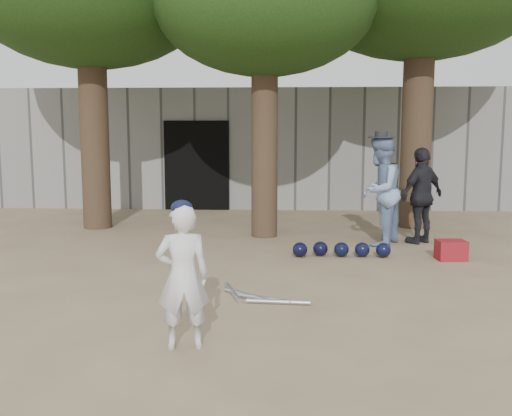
# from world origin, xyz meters

# --- Properties ---
(ground) EXTENTS (70.00, 70.00, 0.00)m
(ground) POSITION_xyz_m (0.00, 0.00, 0.00)
(ground) COLOR #937C5E
(ground) RESTS_ON ground
(boy_player) EXTENTS (0.52, 0.39, 1.29)m
(boy_player) POSITION_xyz_m (0.07, -1.36, 0.65)
(boy_player) COLOR white
(boy_player) RESTS_ON ground
(spectator_blue) EXTENTS (1.06, 1.13, 1.86)m
(spectator_blue) POSITION_xyz_m (2.59, 3.49, 0.93)
(spectator_blue) COLOR #7D98C2
(spectator_blue) RESTS_ON ground
(spectator_dark) EXTENTS (1.02, 0.91, 1.66)m
(spectator_dark) POSITION_xyz_m (3.33, 3.67, 0.83)
(spectator_dark) COLOR black
(spectator_dark) RESTS_ON ground
(red_bag) EXTENTS (0.44, 0.35, 0.30)m
(red_bag) POSITION_xyz_m (3.48, 2.34, 0.15)
(red_bag) COLOR maroon
(red_bag) RESTS_ON ground
(back_building) EXTENTS (16.00, 5.24, 3.00)m
(back_building) POSITION_xyz_m (-0.00, 10.33, 1.50)
(back_building) COLOR gray
(back_building) RESTS_ON ground
(helmet_row) EXTENTS (1.51, 0.32, 0.23)m
(helmet_row) POSITION_xyz_m (1.85, 2.47, 0.12)
(helmet_row) COLOR black
(helmet_row) RESTS_ON ground
(bat_pile) EXTENTS (1.04, 0.77, 0.06)m
(bat_pile) POSITION_xyz_m (0.63, 0.15, 0.03)
(bat_pile) COLOR #B2B1B8
(bat_pile) RESTS_ON ground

